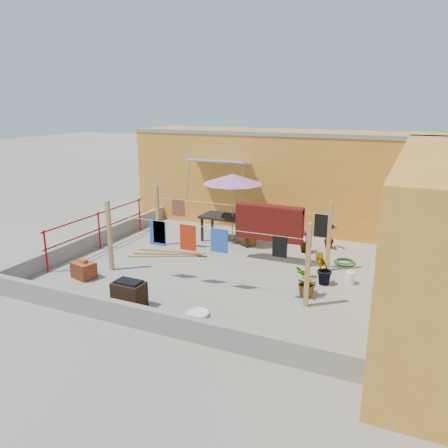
{
  "coord_description": "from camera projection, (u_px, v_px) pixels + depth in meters",
  "views": [
    {
      "loc": [
        4.36,
        -9.7,
        4.11
      ],
      "look_at": [
        -0.14,
        0.3,
        1.05
      ],
      "focal_mm": 35.0,
      "sensor_mm": 36.0,
      "label": 1
    }
  ],
  "objects": [
    {
      "name": "outdoor_table",
      "position": [
        229.0,
        219.0,
        13.2
      ],
      "size": [
        1.72,
        0.89,
        0.79
      ],
      "color": "black",
      "rests_on": "ground"
    },
    {
      "name": "patio_umbrella",
      "position": [
        233.0,
        179.0,
        12.75
      ],
      "size": [
        2.24,
        2.24,
        2.16
      ],
      "color": "gray",
      "rests_on": "ground"
    },
    {
      "name": "plant_back_b",
      "position": [
        306.0,
        242.0,
        12.31
      ],
      "size": [
        0.41,
        0.41,
        0.62
      ],
      "primitive_type": "imported",
      "rotation": [
        0.0,
        0.0,
        1.39
      ],
      "color": "#1C5217",
      "rests_on": "ground"
    },
    {
      "name": "brazier",
      "position": [
        129.0,
        294.0,
        9.02
      ],
      "size": [
        0.65,
        0.44,
        0.58
      ],
      "color": "black",
      "rests_on": "ground"
    },
    {
      "name": "plant_right_a",
      "position": [
        330.0,
        234.0,
        12.63
      ],
      "size": [
        0.56,
        0.55,
        0.89
      ],
      "primitive_type": "imported",
      "rotation": [
        0.0,
        0.0,
        2.37
      ],
      "color": "#1C5217",
      "rests_on": "ground"
    },
    {
      "name": "white_basin",
      "position": [
        197.0,
        314.0,
        8.71
      ],
      "size": [
        0.48,
        0.48,
        0.08
      ],
      "color": "white",
      "rests_on": "ground"
    },
    {
      "name": "clothesline_rig",
      "position": [
        259.0,
        226.0,
        11.26
      ],
      "size": [
        5.09,
        2.35,
        1.8
      ],
      "color": "tan",
      "rests_on": "ground"
    },
    {
      "name": "brick_stack",
      "position": [
        84.0,
        270.0,
        10.54
      ],
      "size": [
        0.63,
        0.52,
        0.48
      ],
      "color": "#9E4624",
      "rests_on": "ground"
    },
    {
      "name": "wall_back",
      "position": [
        294.0,
        179.0,
        14.84
      ],
      "size": [
        11.0,
        3.27,
        3.21
      ],
      "color": "orange",
      "rests_on": "ground"
    },
    {
      "name": "ground",
      "position": [
        224.0,
        266.0,
        11.35
      ],
      "size": [
        80.0,
        80.0,
        0.0
      ],
      "primitive_type": "plane",
      "color": "#9E998E",
      "rests_on": "ground"
    },
    {
      "name": "plant_right_b",
      "position": [
        323.0,
        269.0,
        10.11
      ],
      "size": [
        0.55,
        0.53,
        0.78
      ],
      "primitive_type": "imported",
      "rotation": [
        0.0,
        0.0,
        3.76
      ],
      "color": "#1C5217",
      "rests_on": "ground"
    },
    {
      "name": "water_jug_a",
      "position": [
        350.0,
        278.0,
        10.21
      ],
      "size": [
        0.22,
        0.22,
        0.34
      ],
      "color": "white",
      "rests_on": "ground"
    },
    {
      "name": "lumber_pile",
      "position": [
        167.0,
        253.0,
        12.13
      ],
      "size": [
        1.99,
        0.99,
        0.12
      ],
      "color": "tan",
      "rests_on": "ground"
    },
    {
      "name": "plant_back_a",
      "position": [
        252.0,
        232.0,
        12.94
      ],
      "size": [
        0.8,
        0.72,
        0.78
      ],
      "primitive_type": "imported",
      "rotation": [
        0.0,
        0.0,
        0.17
      ],
      "color": "#1C5217",
      "rests_on": "ground"
    },
    {
      "name": "water_jug_b",
      "position": [
        378.0,
        270.0,
        10.72
      ],
      "size": [
        0.2,
        0.2,
        0.31
      ],
      "color": "white",
      "rests_on": "ground"
    },
    {
      "name": "red_railing",
      "position": [
        99.0,
        225.0,
        12.5
      ],
      "size": [
        0.05,
        4.2,
        1.1
      ],
      "color": "maroon",
      "rests_on": "ground"
    },
    {
      "name": "green_hose",
      "position": [
        344.0,
        262.0,
        11.54
      ],
      "size": [
        0.57,
        0.57,
        0.08
      ],
      "color": "#176B25",
      "rests_on": "ground"
    },
    {
      "name": "parapet_left",
      "position": [
        98.0,
        239.0,
        12.9
      ],
      "size": [
        0.16,
        7.3,
        0.44
      ],
      "primitive_type": "cube",
      "color": "gray",
      "rests_on": "ground"
    },
    {
      "name": "plant_right_c",
      "position": [
        307.0,
        282.0,
        9.51
      ],
      "size": [
        0.62,
        0.68,
        0.65
      ],
      "primitive_type": "imported",
      "rotation": [
        0.0,
        0.0,
        4.92
      ],
      "color": "#1C5217",
      "rests_on": "ground"
    },
    {
      "name": "parapet_front",
      "position": [
        146.0,
        318.0,
        8.15
      ],
      "size": [
        8.3,
        0.16,
        0.44
      ],
      "primitive_type": "cube",
      "color": "gray",
      "rests_on": "ground"
    }
  ]
}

